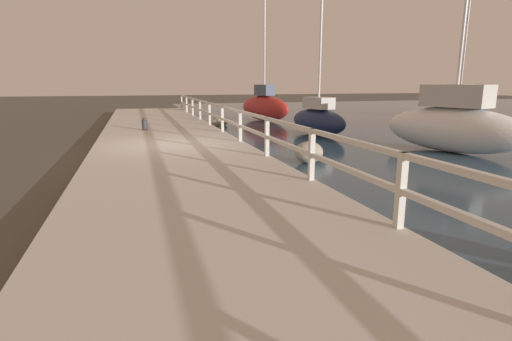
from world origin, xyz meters
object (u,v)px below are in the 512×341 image
at_px(sailboat_white, 453,125).
at_px(sailboat_red, 264,106).
at_px(mooring_bollard, 144,124).
at_px(sailboat_navy, 318,119).
at_px(sailboat_blue, 459,104).

bearing_deg(sailboat_white, sailboat_red, 81.22).
height_order(mooring_bollard, sailboat_red, sailboat_red).
xyz_separation_m(mooring_bollard, sailboat_white, (9.15, -6.18, 0.29)).
xyz_separation_m(sailboat_white, sailboat_navy, (-2.17, 5.13, -0.19)).
distance_m(sailboat_red, sailboat_navy, 6.75).
bearing_deg(sailboat_blue, sailboat_navy, -163.23).
distance_m(sailboat_red, sailboat_blue, 12.22).
bearing_deg(sailboat_white, sailboat_blue, 26.20).
height_order(mooring_bollard, sailboat_white, sailboat_white).
bearing_deg(mooring_bollard, sailboat_red, 39.91).
relative_size(sailboat_red, sailboat_blue, 1.01).
relative_size(mooring_bollard, sailboat_navy, 0.09).
bearing_deg(sailboat_red, sailboat_blue, -25.70).
relative_size(sailboat_white, sailboat_red, 0.63).
relative_size(sailboat_white, sailboat_blue, 0.63).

